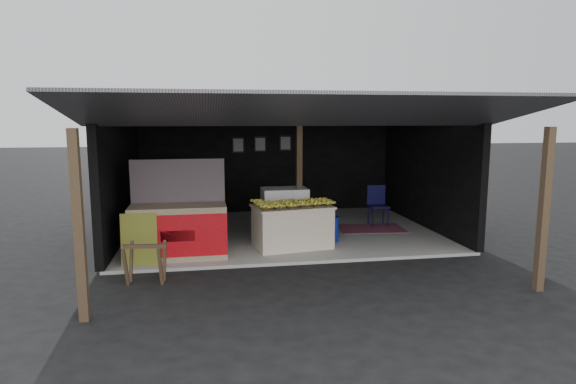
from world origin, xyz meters
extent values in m
plane|color=black|center=(0.00, 0.00, 0.00)|extent=(80.00, 80.00, 0.00)
cube|color=gray|center=(0.00, 2.50, 0.03)|extent=(7.00, 5.00, 0.06)
cube|color=black|center=(0.00, 5.00, 1.51)|extent=(7.00, 0.15, 2.90)
cube|color=black|center=(-3.50, 2.50, 1.51)|extent=(0.15, 5.00, 2.90)
cube|color=black|center=(3.50, 2.50, 1.51)|extent=(0.15, 5.00, 2.90)
cube|color=#232326|center=(0.00, 2.50, 2.96)|extent=(7.20, 5.20, 0.12)
cube|color=#232326|center=(0.00, -0.95, 2.73)|extent=(7.40, 2.47, 0.48)
cube|color=#493724|center=(0.30, 1.90, 1.49)|extent=(0.12, 0.12, 2.85)
cube|color=#493724|center=(-3.30, -1.90, 1.25)|extent=(0.12, 0.12, 2.50)
cube|color=#493724|center=(3.30, -1.90, 1.25)|extent=(0.12, 0.12, 2.50)
cube|color=silver|center=(-0.01, 1.04, 0.46)|extent=(1.59, 1.10, 0.80)
cube|color=silver|center=(-0.01, 1.04, 0.88)|extent=(1.66, 1.17, 0.04)
cube|color=white|center=(-0.02, 1.90, 0.60)|extent=(0.98, 0.67, 1.07)
cube|color=navy|center=(-0.02, 1.57, 0.65)|extent=(0.75, 0.03, 0.32)
cube|color=#B21414|center=(-0.02, 1.57, 0.27)|extent=(0.48, 0.03, 0.11)
cube|color=#998466|center=(-2.21, 0.69, 0.55)|extent=(1.75, 0.78, 0.98)
cube|color=red|center=(-2.21, 0.30, 0.55)|extent=(1.75, 0.03, 0.77)
cube|color=white|center=(-2.21, 0.29, 0.55)|extent=(0.59, 0.01, 0.20)
cube|color=#171947|center=(-2.21, 1.02, 1.45)|extent=(1.75, 0.06, 0.82)
cube|color=black|center=(-2.87, 0.27, 0.52)|extent=(0.62, 0.12, 0.93)
cube|color=#493724|center=(-2.95, -0.71, 0.33)|extent=(0.08, 0.26, 0.65)
cube|color=#493724|center=(-2.42, -0.77, 0.33)|extent=(0.08, 0.26, 0.65)
cube|color=#493724|center=(-2.92, -0.40, 0.33)|extent=(0.08, 0.26, 0.65)
cube|color=#493724|center=(-2.39, -0.46, 0.33)|extent=(0.08, 0.26, 0.65)
cube|color=#493724|center=(-2.67, -0.58, 0.62)|extent=(0.69, 0.14, 0.06)
cylinder|color=navy|center=(0.87, 1.35, 0.31)|extent=(0.34, 0.34, 0.50)
cylinder|color=#0A0934|center=(2.19, 2.43, 0.30)|extent=(0.03, 0.03, 0.47)
cylinder|color=#0A0934|center=(2.56, 2.41, 0.30)|extent=(0.03, 0.03, 0.47)
cylinder|color=#0A0934|center=(2.21, 2.80, 0.30)|extent=(0.03, 0.03, 0.47)
cylinder|color=#0A0934|center=(2.58, 2.78, 0.30)|extent=(0.03, 0.03, 0.47)
cube|color=#0A0934|center=(2.38, 2.61, 0.53)|extent=(0.47, 0.47, 0.04)
cube|color=#0A0934|center=(2.39, 2.81, 0.78)|extent=(0.45, 0.06, 0.49)
cube|color=maroon|center=(2.12, 2.31, 0.07)|extent=(1.58, 1.13, 0.01)
cube|color=black|center=(-0.80, 4.90, 1.91)|extent=(0.32, 0.03, 0.42)
cube|color=#4C4C59|center=(-0.80, 4.88, 1.91)|extent=(0.26, 0.02, 0.34)
cube|color=black|center=(-0.20, 4.90, 1.93)|extent=(0.32, 0.03, 0.42)
cube|color=#4C4C59|center=(-0.20, 4.88, 1.93)|extent=(0.26, 0.02, 0.34)
cube|color=black|center=(0.50, 4.90, 1.95)|extent=(0.32, 0.03, 0.42)
cube|color=#4C4C59|center=(0.50, 4.88, 1.95)|extent=(0.26, 0.02, 0.34)
camera|label=1|loc=(-1.69, -8.23, 2.61)|focal=30.00mm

